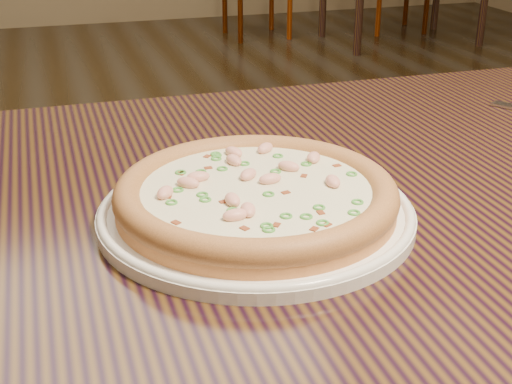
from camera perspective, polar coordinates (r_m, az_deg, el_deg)
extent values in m
cube|color=black|center=(0.80, 7.15, -0.83)|extent=(1.20, 0.80, 0.04)
cylinder|color=white|center=(0.71, 0.00, -1.77)|extent=(0.31, 0.31, 0.01)
torus|color=white|center=(0.71, 0.00, -1.33)|extent=(0.31, 0.31, 0.01)
cylinder|color=#D08E43|center=(0.70, 0.00, -0.67)|extent=(0.28, 0.28, 0.02)
torus|color=#C48043|center=(0.70, 0.00, 0.00)|extent=(0.28, 0.28, 0.03)
cylinder|color=beige|center=(0.70, 0.00, 0.19)|extent=(0.23, 0.23, 0.00)
ellipsoid|color=#F2B29E|center=(0.64, -0.65, -1.43)|extent=(0.02, 0.03, 0.01)
ellipsoid|color=#F2B29E|center=(0.68, -7.28, -0.04)|extent=(0.02, 0.03, 0.01)
ellipsoid|color=#F2B29E|center=(0.74, 2.63, 2.06)|extent=(0.03, 0.03, 0.01)
ellipsoid|color=#F2B29E|center=(0.70, -5.46, 0.74)|extent=(0.03, 0.03, 0.01)
ellipsoid|color=#F2B29E|center=(0.63, -1.67, -1.85)|extent=(0.03, 0.02, 0.01)
ellipsoid|color=#F2B29E|center=(0.71, 1.13, 1.06)|extent=(0.03, 0.02, 0.01)
ellipsoid|color=#F2B29E|center=(0.76, -1.79, 2.57)|extent=(0.02, 0.03, 0.01)
ellipsoid|color=#F2B29E|center=(0.79, 0.74, 3.53)|extent=(0.03, 0.03, 0.01)
ellipsoid|color=#F2B29E|center=(0.66, -1.90, -0.62)|extent=(0.01, 0.02, 0.01)
ellipsoid|color=#F2B29E|center=(0.72, -4.67, 1.22)|extent=(0.02, 0.01, 0.01)
ellipsoid|color=#F2B29E|center=(0.71, 6.17, 0.86)|extent=(0.02, 0.03, 0.01)
ellipsoid|color=#F2B29E|center=(0.77, 4.62, 2.77)|extent=(0.02, 0.03, 0.01)
ellipsoid|color=#F2B29E|center=(0.78, -1.79, 3.22)|extent=(0.02, 0.03, 0.01)
ellipsoid|color=#F2B29E|center=(0.72, -0.62, 1.41)|extent=(0.03, 0.03, 0.01)
cube|color=maroon|center=(0.78, -3.94, 2.81)|extent=(0.01, 0.01, 0.00)
cube|color=maroon|center=(0.63, -6.41, -2.51)|extent=(0.01, 0.01, 0.00)
cube|color=maroon|center=(0.68, -7.12, -0.48)|extent=(0.01, 0.01, 0.00)
cube|color=maroon|center=(0.62, 4.67, -3.04)|extent=(0.01, 0.01, 0.00)
cube|color=maroon|center=(0.73, -5.96, 1.42)|extent=(0.01, 0.01, 0.00)
cube|color=maroon|center=(0.69, 2.40, -0.11)|extent=(0.01, 0.01, 0.00)
cube|color=maroon|center=(0.65, 5.19, -1.72)|extent=(0.01, 0.01, 0.00)
cube|color=maroon|center=(0.62, 1.64, -2.72)|extent=(0.01, 0.01, 0.00)
cube|color=maroon|center=(0.62, -0.93, -3.00)|extent=(0.01, 0.01, 0.00)
cube|color=maroon|center=(0.75, -3.84, 1.88)|extent=(0.01, 0.01, 0.00)
cube|color=maroon|center=(0.67, -2.61, -0.84)|extent=(0.01, 0.01, 0.00)
cube|color=maroon|center=(0.63, 5.69, -2.69)|extent=(0.01, 0.01, 0.00)
cube|color=maroon|center=(0.74, -6.08, 1.45)|extent=(0.01, 0.01, 0.00)
cube|color=maroon|center=(0.73, 3.85, 1.23)|extent=(0.01, 0.01, 0.00)
cube|color=maroon|center=(0.75, 6.49, 2.05)|extent=(0.01, 0.01, 0.00)
torus|color=green|center=(0.62, 0.85, -2.74)|extent=(0.02, 0.02, 0.00)
torus|color=green|center=(0.78, -3.18, 2.94)|extent=(0.02, 0.02, 0.00)
torus|color=green|center=(0.62, 1.02, -3.03)|extent=(0.01, 0.01, 0.00)
torus|color=green|center=(0.75, 4.04, 2.24)|extent=(0.01, 0.01, 0.00)
torus|color=green|center=(0.75, -0.94, 2.28)|extent=(0.02, 0.02, 0.00)
torus|color=green|center=(0.64, 2.42, -1.94)|extent=(0.02, 0.02, 0.00)
torus|color=green|center=(0.77, -3.21, 2.67)|extent=(0.02, 0.02, 0.00)
torus|color=green|center=(0.66, 5.06, -1.25)|extent=(0.01, 0.01, 0.00)
torus|color=green|center=(0.64, 4.04, -1.98)|extent=(0.01, 0.01, 0.00)
torus|color=green|center=(0.65, -1.88, -1.49)|extent=(0.02, 0.02, 0.00)
torus|color=green|center=(0.78, 1.76, 2.89)|extent=(0.02, 0.02, 0.00)
torus|color=green|center=(0.67, -6.78, -0.84)|extent=(0.02, 0.02, 0.00)
torus|color=green|center=(0.65, 7.85, -1.66)|extent=(0.02, 0.02, 0.00)
torus|color=green|center=(0.68, -4.32, -0.22)|extent=(0.02, 0.02, 0.00)
torus|color=green|center=(0.74, -4.43, 1.61)|extent=(0.02, 0.02, 0.00)
torus|color=green|center=(0.73, 7.66, 1.43)|extent=(0.01, 0.01, 0.00)
torus|color=green|center=(0.78, -3.25, 3.04)|extent=(0.01, 0.01, 0.00)
torus|color=green|center=(0.67, 8.12, -0.81)|extent=(0.02, 0.02, 0.00)
torus|color=green|center=(0.67, -4.08, -0.62)|extent=(0.02, 0.02, 0.00)
torus|color=green|center=(0.74, -2.72, 1.86)|extent=(0.02, 0.02, 0.00)
torus|color=green|center=(0.68, 1.01, -0.18)|extent=(0.01, 0.01, 0.00)
torus|color=green|center=(0.74, -6.05, 1.56)|extent=(0.01, 0.01, 0.00)
torus|color=green|center=(0.63, 5.35, -2.49)|extent=(0.02, 0.02, 0.00)
torus|color=green|center=(0.73, 1.57, 1.65)|extent=(0.02, 0.02, 0.00)
torus|color=green|center=(0.70, -6.28, 0.16)|extent=(0.02, 0.02, 0.00)
cube|color=silver|center=(1.11, 19.38, 6.42)|extent=(0.03, 0.04, 0.00)
cube|color=silver|center=(1.12, 19.51, 6.49)|extent=(0.03, 0.04, 0.00)
cube|color=silver|center=(1.12, 19.63, 6.55)|extent=(0.03, 0.04, 0.00)
cube|color=silver|center=(1.13, 19.75, 6.61)|extent=(0.03, 0.04, 0.00)
cylinder|color=#5F1B04|center=(5.08, 2.72, 14.37)|extent=(0.04, 0.04, 0.41)
cylinder|color=#5F1B04|center=(5.41, 1.25, 15.00)|extent=(0.04, 0.04, 0.41)
cylinder|color=#5F1B04|center=(4.96, -1.27, 14.15)|extent=(0.04, 0.04, 0.41)
cylinder|color=#5F1B04|center=(5.30, -2.52, 14.78)|extent=(0.04, 0.04, 0.41)
cylinder|color=#5F1B04|center=(5.25, 9.81, 14.39)|extent=(0.04, 0.04, 0.41)
cylinder|color=#5F1B04|center=(5.39, 13.49, 14.33)|extent=(0.04, 0.04, 0.41)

